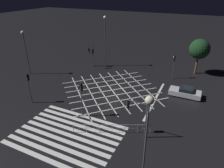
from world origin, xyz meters
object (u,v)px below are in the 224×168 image
waiting_car (185,92)px  traffic_light_median_south (82,93)px  traffic_light_nw_main (93,54)px  traffic_light_ne_main (174,62)px  traffic_light_se_main (136,110)px  street_tree_near (199,49)px  street_lamp_far (148,117)px  street_lamp_east (24,42)px  traffic_light_nw_cross (91,52)px  street_lamp_west (105,30)px  traffic_light_sw_cross (29,82)px

waiting_car → traffic_light_median_south: bearing=44.3°
traffic_light_nw_main → traffic_light_ne_main: 14.95m
traffic_light_se_main → street_tree_near: 20.90m
street_lamp_far → traffic_light_se_main: bearing=116.5°
street_lamp_east → street_lamp_far: size_ratio=1.00×
street_lamp_east → street_lamp_far: bearing=-26.4°
traffic_light_nw_cross → traffic_light_ne_main: size_ratio=1.01×
traffic_light_median_south → waiting_car: 14.91m
street_lamp_west → traffic_light_sw_cross: bearing=-99.4°
traffic_light_nw_main → traffic_light_ne_main: traffic_light_ne_main is taller
traffic_light_median_south → traffic_light_sw_cross: size_ratio=1.04×
traffic_light_se_main → street_tree_near: street_tree_near is taller
traffic_light_nw_main → traffic_light_sw_cross: traffic_light_sw_cross is taller
traffic_light_nw_cross → traffic_light_se_main: traffic_light_se_main is taller
traffic_light_nw_main → traffic_light_ne_main: size_ratio=0.87×
street_lamp_east → waiting_car: (26.11, 3.28, -5.14)m
traffic_light_nw_main → traffic_light_se_main: 20.80m
street_lamp_west → street_lamp_far: size_ratio=1.24×
traffic_light_nw_cross → street_lamp_west: street_lamp_west is taller
street_lamp_east → traffic_light_ne_main: bearing=20.7°
traffic_light_sw_cross → street_lamp_east: (-7.69, 7.25, 2.76)m
street_tree_near → traffic_light_se_main: bearing=-102.2°
traffic_light_median_south → traffic_light_se_main: (6.78, -0.62, -0.11)m
traffic_light_nw_main → street_tree_near: (18.29, 4.93, 1.89)m
street_tree_near → waiting_car: (-0.64, -9.51, -3.82)m
street_lamp_far → street_tree_near: street_lamp_far is taller
traffic_light_nw_cross → street_lamp_west: size_ratio=0.44×
street_lamp_far → waiting_car: (1.43, 15.55, -5.37)m
traffic_light_nw_cross → street_lamp_far: (16.42, -19.74, 3.00)m
traffic_light_nw_cross → traffic_light_nw_main: (0.19, 0.39, -0.44)m
traffic_light_nw_main → traffic_light_median_south: traffic_light_median_south is taller
waiting_car → street_tree_near: bearing=-93.8°
traffic_light_nw_cross → waiting_car: 18.49m
street_tree_near → waiting_car: size_ratio=1.43×
traffic_light_nw_main → street_tree_near: 19.04m
street_lamp_east → waiting_car: 26.82m
street_lamp_east → waiting_car: bearing=7.2°
traffic_light_ne_main → waiting_car: bearing=116.3°
traffic_light_se_main → street_lamp_far: 6.01m
traffic_light_nw_cross → traffic_light_sw_cross: traffic_light_sw_cross is taller
traffic_light_sw_cross → waiting_car: bearing=-60.3°
waiting_car → traffic_light_se_main: bearing=71.0°
traffic_light_nw_cross → street_lamp_far: street_lamp_far is taller
traffic_light_nw_main → traffic_light_se_main: bearing=-48.0°
traffic_light_ne_main → street_tree_near: bearing=-130.5°
traffic_light_nw_main → street_lamp_far: 26.08m
traffic_light_se_main → waiting_car: size_ratio=0.96×
traffic_light_nw_cross → waiting_car: traffic_light_nw_cross is taller
traffic_light_sw_cross → street_lamp_west: street_lamp_west is taller
traffic_light_nw_cross → waiting_car: (17.85, -4.19, -2.37)m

